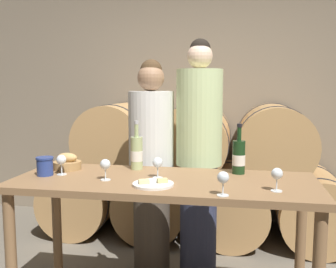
{
  "coord_description": "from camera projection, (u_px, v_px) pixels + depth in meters",
  "views": [
    {
      "loc": [
        0.43,
        -2.21,
        1.47
      ],
      "look_at": [
        0.0,
        0.14,
        1.18
      ],
      "focal_mm": 42.0,
      "sensor_mm": 36.0,
      "label": 1
    }
  ],
  "objects": [
    {
      "name": "wine_bottle_red",
      "position": [
        239.0,
        157.0,
        2.43
      ],
      "size": [
        0.08,
        0.08,
        0.31
      ],
      "color": "#193819",
      "rests_on": "tasting_table"
    },
    {
      "name": "wine_glass_far_left",
      "position": [
        61.0,
        161.0,
        2.41
      ],
      "size": [
        0.06,
        0.06,
        0.12
      ],
      "color": "white",
      "rests_on": "tasting_table"
    },
    {
      "name": "wine_glass_far_right",
      "position": [
        277.0,
        175.0,
        2.03
      ],
      "size": [
        0.06,
        0.06,
        0.12
      ],
      "color": "white",
      "rests_on": "tasting_table"
    },
    {
      "name": "person_right",
      "position": [
        199.0,
        160.0,
        2.92
      ],
      "size": [
        0.34,
        0.34,
        1.81
      ],
      "color": "#2D334C",
      "rests_on": "ground_plane"
    },
    {
      "name": "blue_crock",
      "position": [
        45.0,
        165.0,
        2.39
      ],
      "size": [
        0.11,
        0.11,
        0.11
      ],
      "color": "navy",
      "rests_on": "tasting_table"
    },
    {
      "name": "person_left",
      "position": [
        151.0,
        168.0,
        2.99
      ],
      "size": [
        0.34,
        0.34,
        1.67
      ],
      "color": "#4C4238",
      "rests_on": "ground_plane"
    },
    {
      "name": "stone_wall_back",
      "position": [
        201.0,
        74.0,
        4.29
      ],
      "size": [
        10.0,
        0.12,
        3.2
      ],
      "color": "gray",
      "rests_on": "ground_plane"
    },
    {
      "name": "wine_bottle_white",
      "position": [
        137.0,
        153.0,
        2.56
      ],
      "size": [
        0.08,
        0.08,
        0.32
      ],
      "color": "#ADBC7F",
      "rests_on": "tasting_table"
    },
    {
      "name": "tasting_table",
      "position": [
        164.0,
        200.0,
        2.32
      ],
      "size": [
        1.78,
        0.69,
        0.93
      ],
      "color": "olive",
      "rests_on": "ground_plane"
    },
    {
      "name": "bread_basket",
      "position": [
        67.0,
        163.0,
        2.57
      ],
      "size": [
        0.18,
        0.18,
        0.11
      ],
      "color": "#A87F4C",
      "rests_on": "tasting_table"
    },
    {
      "name": "cheese_plate",
      "position": [
        153.0,
        184.0,
        2.15
      ],
      "size": [
        0.23,
        0.23,
        0.04
      ],
      "color": "white",
      "rests_on": "tasting_table"
    },
    {
      "name": "barrel_stack",
      "position": [
        194.0,
        175.0,
        3.84
      ],
      "size": [
        2.94,
        0.92,
        1.3
      ],
      "color": "tan",
      "rests_on": "ground_plane"
    },
    {
      "name": "wine_glass_center",
      "position": [
        158.0,
        163.0,
        2.32
      ],
      "size": [
        0.06,
        0.06,
        0.12
      ],
      "color": "white",
      "rests_on": "tasting_table"
    },
    {
      "name": "wine_glass_right",
      "position": [
        223.0,
        179.0,
        1.95
      ],
      "size": [
        0.06,
        0.06,
        0.12
      ],
      "color": "white",
      "rests_on": "tasting_table"
    },
    {
      "name": "wine_glass_left",
      "position": [
        105.0,
        165.0,
        2.27
      ],
      "size": [
        0.06,
        0.06,
        0.12
      ],
      "color": "white",
      "rests_on": "tasting_table"
    }
  ]
}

